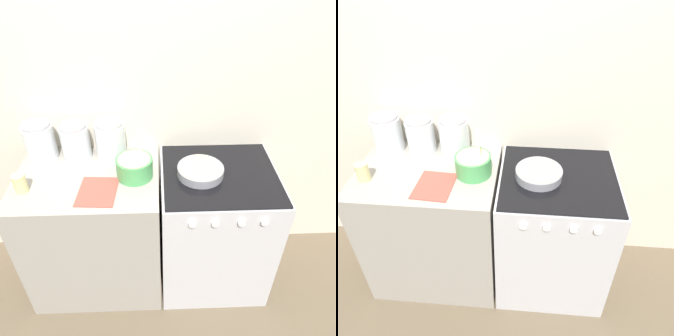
# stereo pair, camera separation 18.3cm
# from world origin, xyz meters

# --- Properties ---
(ground_plane) EXTENTS (12.00, 12.00, 0.00)m
(ground_plane) POSITION_xyz_m (0.00, 0.00, 0.00)
(ground_plane) COLOR brown
(wall_back) EXTENTS (4.64, 0.05, 2.40)m
(wall_back) POSITION_xyz_m (0.00, 0.64, 1.20)
(wall_back) COLOR beige
(wall_back) RESTS_ON ground_plane
(countertop_cabinet) EXTENTS (0.82, 0.62, 0.89)m
(countertop_cabinet) POSITION_xyz_m (-0.41, 0.31, 0.45)
(countertop_cabinet) COLOR #9E998E
(countertop_cabinet) RESTS_ON ground_plane
(stove) EXTENTS (0.68, 0.64, 0.89)m
(stove) POSITION_xyz_m (0.36, 0.31, 0.45)
(stove) COLOR silver
(stove) RESTS_ON ground_plane
(mixing_bowl) EXTENTS (0.20, 0.20, 0.29)m
(mixing_bowl) POSITION_xyz_m (-0.13, 0.30, 0.96)
(mixing_bowl) COLOR #4CA559
(mixing_bowl) RESTS_ON countertop_cabinet
(baking_pan) EXTENTS (0.26, 0.26, 0.05)m
(baking_pan) POSITION_xyz_m (0.24, 0.30, 0.92)
(baking_pan) COLOR gray
(baking_pan) RESTS_ON stove
(storage_jar_left) EXTENTS (0.18, 0.18, 0.23)m
(storage_jar_left) POSITION_xyz_m (-0.70, 0.51, 0.99)
(storage_jar_left) COLOR silver
(storage_jar_left) RESTS_ON countertop_cabinet
(storage_jar_middle) EXTENTS (0.17, 0.17, 0.22)m
(storage_jar_middle) POSITION_xyz_m (-0.49, 0.51, 0.99)
(storage_jar_middle) COLOR silver
(storage_jar_middle) RESTS_ON countertop_cabinet
(storage_jar_right) EXTENTS (0.18, 0.18, 0.24)m
(storage_jar_right) POSITION_xyz_m (-0.28, 0.51, 0.99)
(storage_jar_right) COLOR silver
(storage_jar_right) RESTS_ON countertop_cabinet
(tin_can) EXTENTS (0.07, 0.07, 0.11)m
(tin_can) POSITION_xyz_m (-0.73, 0.19, 0.95)
(tin_can) COLOR beige
(tin_can) RESTS_ON countertop_cabinet
(recipe_page) EXTENTS (0.22, 0.25, 0.01)m
(recipe_page) POSITION_xyz_m (-0.33, 0.17, 0.90)
(recipe_page) COLOR #CC4C3F
(recipe_page) RESTS_ON countertop_cabinet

